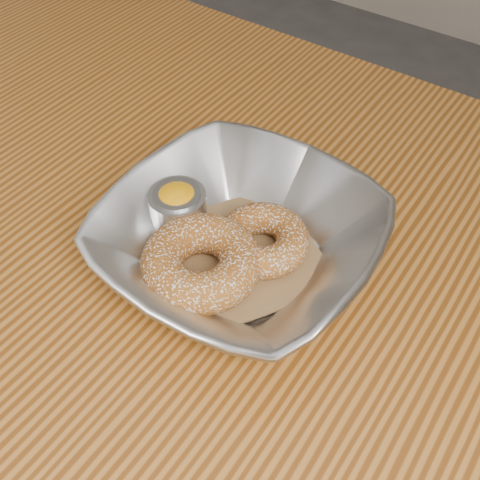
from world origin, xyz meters
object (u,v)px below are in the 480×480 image
Objects in this scene: donut_back at (263,240)px; ramekin at (178,208)px; table at (208,301)px; serving_bowl at (240,239)px; donut_front at (201,262)px.

ramekin is (-0.09, -0.02, 0.01)m from donut_back.
serving_bowl is at bearing 2.84° from table.
donut_back is 1.57× the size of ramekin.
table is 0.14m from serving_bowl.
serving_bowl reaches higher than ramekin.
donut_back is (0.06, 0.02, 0.12)m from table.
donut_back is at bearing 46.78° from serving_bowl.
ramekin is at bearing 146.35° from donut_front.
ramekin is (-0.07, -0.00, 0.00)m from serving_bowl.
serving_bowl reaches higher than donut_front.
table is at bearing -162.84° from donut_back.
donut_back is 0.81× the size of donut_front.
ramekin is (-0.06, 0.04, 0.00)m from donut_front.
donut_front is at bearing -52.92° from table.
serving_bowl is 0.02m from donut_back.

